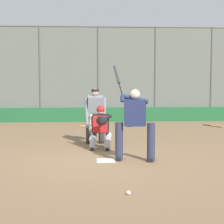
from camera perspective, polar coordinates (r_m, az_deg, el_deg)
The scene contains 12 objects.
ground_plane at distance 8.77m, azimuth -0.94°, elevation -7.44°, with size 160.00×160.00×0.00m, color #846647.
home_plate_marker at distance 8.77m, azimuth -0.94°, elevation -7.40°, with size 0.43×0.43×0.01m, color white.
backstop_fence at distance 16.68m, azimuth -2.15°, elevation 6.08°, with size 20.54×0.08×4.21m.
padding_wall at distance 16.65m, azimuth -2.12°, elevation -0.41°, with size 20.05×0.18×0.62m, color #236638.
bleachers_beyond at distance 19.62m, azimuth 0.56°, elevation 1.24°, with size 14.32×3.05×1.80m.
batter_at_plate at distance 8.64m, azimuth 3.47°, elevation -1.54°, with size 0.94×0.80×2.22m.
catcher_behind_plate at distance 10.09m, azimuth -1.76°, elevation -2.25°, with size 0.64×0.77×1.18m.
umpire_home at distance 10.96m, azimuth -2.57°, elevation -0.37°, with size 0.65×0.43×1.61m.
spare_bat_near_backstop at distance 14.80m, azimuth -3.61°, elevation -2.18°, with size 0.92×0.18×0.07m.
spare_bat_by_padding at distance 15.39m, azimuth 15.51°, elevation -2.08°, with size 0.60×0.74×0.07m.
fielding_glove_on_dirt at distance 14.94m, azimuth 2.82°, elevation -2.02°, with size 0.31×0.24×0.11m.
baseball_loose at distance 6.28m, azimuth 2.54°, elevation -12.19°, with size 0.07×0.07×0.07m, color white.
Camera 1 is at (0.37, 8.55, 1.90)m, focal length 60.00 mm.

